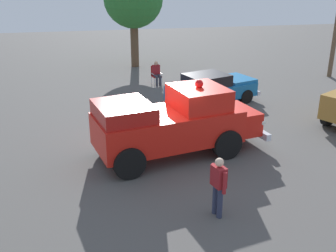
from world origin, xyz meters
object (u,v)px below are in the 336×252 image
at_px(lawn_chair_near_truck, 156,74).
at_px(lawn_chair_by_car, 135,108).
at_px(spectator_seated, 157,72).
at_px(classic_hot_rod, 212,88).
at_px(spectator_standing, 218,183).
at_px(vintage_fire_truck, 174,122).

distance_m(lawn_chair_near_truck, lawn_chair_by_car, 5.86).
xyz_separation_m(lawn_chair_by_car, spectator_seated, (5.44, -1.85, 0.11)).
distance_m(classic_hot_rod, spectator_standing, 9.49).
height_order(lawn_chair_by_car, spectator_standing, spectator_standing).
relative_size(lawn_chair_near_truck, spectator_seated, 0.79).
bearing_deg(classic_hot_rod, spectator_standing, 164.14).
bearing_deg(vintage_fire_truck, lawn_chair_by_car, 14.99).
distance_m(lawn_chair_near_truck, spectator_seated, 0.17).
xyz_separation_m(vintage_fire_truck, lawn_chair_by_car, (3.55, 0.95, -0.61)).
bearing_deg(spectator_seated, classic_hot_rod, -151.64).
height_order(classic_hot_rod, lawn_chair_by_car, classic_hot_rod).
bearing_deg(lawn_chair_by_car, lawn_chair_near_truck, -18.15).
height_order(classic_hot_rod, spectator_standing, spectator_standing).
xyz_separation_m(classic_hot_rod, spectator_seated, (3.76, 2.03, -0.05)).
xyz_separation_m(classic_hot_rod, lawn_chair_near_truck, (3.89, 2.06, -0.16)).
relative_size(classic_hot_rod, spectator_seated, 3.66).
xyz_separation_m(classic_hot_rod, lawn_chair_by_car, (-1.68, 3.89, -0.16)).
xyz_separation_m(vintage_fire_truck, classic_hot_rod, (5.23, -2.93, -0.45)).
bearing_deg(classic_hot_rod, lawn_chair_near_truck, 27.90).
height_order(vintage_fire_truck, spectator_standing, vintage_fire_truck).
distance_m(vintage_fire_truck, lawn_chair_by_car, 3.73).
bearing_deg(lawn_chair_by_car, classic_hot_rod, -66.67).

